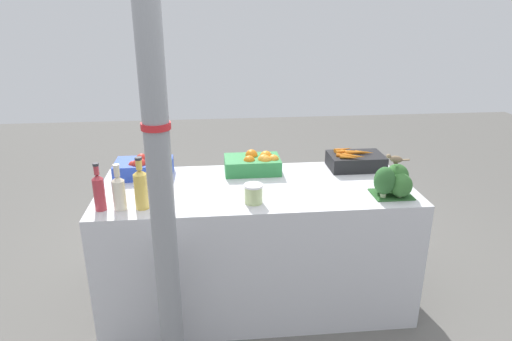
{
  "coord_description": "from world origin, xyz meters",
  "views": [
    {
      "loc": [
        -0.26,
        -2.55,
        1.86
      ],
      "look_at": [
        0.0,
        0.0,
        0.91
      ],
      "focal_mm": 32.0,
      "sensor_mm": 36.0,
      "label": 1
    }
  ],
  "objects_px": {
    "carrot_crate": "(355,160)",
    "juice_bottle_ruby": "(99,191)",
    "apple_crate": "(146,167)",
    "support_pole": "(156,129)",
    "juice_bottle_cloudy": "(119,191)",
    "pickle_jar": "(254,194)",
    "juice_bottle_golden": "(141,187)",
    "sparrow_bird": "(395,159)",
    "orange_crate": "(255,163)",
    "broccoli_pile": "(392,182)"
  },
  "relations": [
    {
      "from": "carrot_crate",
      "to": "juice_bottle_ruby",
      "type": "distance_m",
      "value": 1.63
    },
    {
      "from": "carrot_crate",
      "to": "apple_crate",
      "type": "bearing_deg",
      "value": -179.95
    },
    {
      "from": "support_pole",
      "to": "juice_bottle_cloudy",
      "type": "height_order",
      "value": "support_pole"
    },
    {
      "from": "pickle_jar",
      "to": "apple_crate",
      "type": "bearing_deg",
      "value": 142.94
    },
    {
      "from": "juice_bottle_ruby",
      "to": "juice_bottle_golden",
      "type": "xyz_separation_m",
      "value": [
        0.22,
        0.0,
        0.01
      ]
    },
    {
      "from": "support_pole",
      "to": "juice_bottle_ruby",
      "type": "bearing_deg",
      "value": 138.19
    },
    {
      "from": "apple_crate",
      "to": "sparrow_bird",
      "type": "height_order",
      "value": "sparrow_bird"
    },
    {
      "from": "orange_crate",
      "to": "pickle_jar",
      "type": "height_order",
      "value": "orange_crate"
    },
    {
      "from": "juice_bottle_cloudy",
      "to": "carrot_crate",
      "type": "bearing_deg",
      "value": 18.92
    },
    {
      "from": "carrot_crate",
      "to": "broccoli_pile",
      "type": "relative_size",
      "value": 1.53
    },
    {
      "from": "juice_bottle_cloudy",
      "to": "broccoli_pile",
      "type": "bearing_deg",
      "value": 0.92
    },
    {
      "from": "juice_bottle_golden",
      "to": "pickle_jar",
      "type": "relative_size",
      "value": 2.68
    },
    {
      "from": "apple_crate",
      "to": "broccoli_pile",
      "type": "distance_m",
      "value": 1.52
    },
    {
      "from": "broccoli_pile",
      "to": "pickle_jar",
      "type": "distance_m",
      "value": 0.8
    },
    {
      "from": "pickle_jar",
      "to": "carrot_crate",
      "type": "bearing_deg",
      "value": 33.76
    },
    {
      "from": "orange_crate",
      "to": "sparrow_bird",
      "type": "distance_m",
      "value": 0.89
    },
    {
      "from": "carrot_crate",
      "to": "pickle_jar",
      "type": "xyz_separation_m",
      "value": [
        -0.73,
        -0.49,
        -0.0
      ]
    },
    {
      "from": "juice_bottle_ruby",
      "to": "sparrow_bird",
      "type": "distance_m",
      "value": 1.64
    },
    {
      "from": "broccoli_pile",
      "to": "juice_bottle_ruby",
      "type": "height_order",
      "value": "juice_bottle_ruby"
    },
    {
      "from": "apple_crate",
      "to": "carrot_crate",
      "type": "xyz_separation_m",
      "value": [
        1.37,
        0.0,
        -0.01
      ]
    },
    {
      "from": "juice_bottle_ruby",
      "to": "juice_bottle_golden",
      "type": "relative_size",
      "value": 0.91
    },
    {
      "from": "juice_bottle_ruby",
      "to": "juice_bottle_cloudy",
      "type": "bearing_deg",
      "value": 0.0
    },
    {
      "from": "orange_crate",
      "to": "pickle_jar",
      "type": "bearing_deg",
      "value": -96.46
    },
    {
      "from": "orange_crate",
      "to": "juice_bottle_golden",
      "type": "xyz_separation_m",
      "value": [
        -0.66,
        -0.49,
        0.06
      ]
    },
    {
      "from": "orange_crate",
      "to": "juice_bottle_ruby",
      "type": "distance_m",
      "value": 1.01
    },
    {
      "from": "juice_bottle_cloudy",
      "to": "orange_crate",
      "type": "bearing_deg",
      "value": 32.51
    },
    {
      "from": "apple_crate",
      "to": "orange_crate",
      "type": "distance_m",
      "value": 0.7
    },
    {
      "from": "carrot_crate",
      "to": "broccoli_pile",
      "type": "distance_m",
      "value": 0.48
    },
    {
      "from": "orange_crate",
      "to": "pickle_jar",
      "type": "distance_m",
      "value": 0.49
    },
    {
      "from": "apple_crate",
      "to": "broccoli_pile",
      "type": "height_order",
      "value": "broccoli_pile"
    },
    {
      "from": "orange_crate",
      "to": "sparrow_bird",
      "type": "height_order",
      "value": "sparrow_bird"
    },
    {
      "from": "juice_bottle_cloudy",
      "to": "sparrow_bird",
      "type": "relative_size",
      "value": 2.1
    },
    {
      "from": "juice_bottle_ruby",
      "to": "support_pole",
      "type": "bearing_deg",
      "value": -41.81
    },
    {
      "from": "juice_bottle_golden",
      "to": "carrot_crate",
      "type": "bearing_deg",
      "value": 20.45
    },
    {
      "from": "juice_bottle_golden",
      "to": "broccoli_pile",
      "type": "bearing_deg",
      "value": 1.0
    },
    {
      "from": "support_pole",
      "to": "apple_crate",
      "type": "bearing_deg",
      "value": 102.65
    },
    {
      "from": "apple_crate",
      "to": "pickle_jar",
      "type": "distance_m",
      "value": 0.81
    },
    {
      "from": "juice_bottle_ruby",
      "to": "juice_bottle_cloudy",
      "type": "height_order",
      "value": "juice_bottle_ruby"
    },
    {
      "from": "broccoli_pile",
      "to": "juice_bottle_cloudy",
      "type": "height_order",
      "value": "juice_bottle_cloudy"
    },
    {
      "from": "support_pole",
      "to": "pickle_jar",
      "type": "height_order",
      "value": "support_pole"
    },
    {
      "from": "carrot_crate",
      "to": "juice_bottle_ruby",
      "type": "bearing_deg",
      "value": -162.25
    },
    {
      "from": "carrot_crate",
      "to": "sparrow_bird",
      "type": "xyz_separation_m",
      "value": [
        0.08,
        -0.44,
        0.16
      ]
    },
    {
      "from": "juice_bottle_cloudy",
      "to": "pickle_jar",
      "type": "bearing_deg",
      "value": 0.74
    },
    {
      "from": "carrot_crate",
      "to": "juice_bottle_golden",
      "type": "distance_m",
      "value": 1.43
    },
    {
      "from": "juice_bottle_ruby",
      "to": "pickle_jar",
      "type": "relative_size",
      "value": 2.44
    },
    {
      "from": "pickle_jar",
      "to": "juice_bottle_ruby",
      "type": "bearing_deg",
      "value": -179.35
    },
    {
      "from": "carrot_crate",
      "to": "broccoli_pile",
      "type": "height_order",
      "value": "broccoli_pile"
    },
    {
      "from": "support_pole",
      "to": "orange_crate",
      "type": "relative_size",
      "value": 7.46
    },
    {
      "from": "orange_crate",
      "to": "sparrow_bird",
      "type": "xyz_separation_m",
      "value": [
        0.76,
        -0.44,
        0.15
      ]
    },
    {
      "from": "apple_crate",
      "to": "carrot_crate",
      "type": "distance_m",
      "value": 1.37
    }
  ]
}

